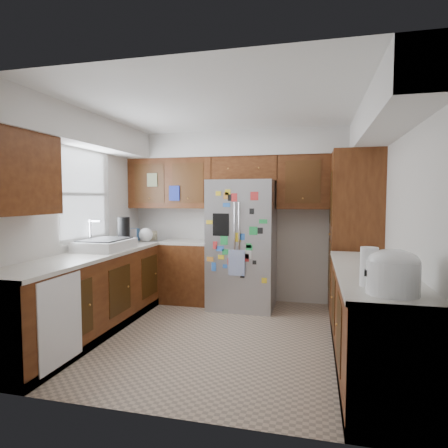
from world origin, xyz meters
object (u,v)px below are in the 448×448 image
at_px(rice_cooker, 393,271).
at_px(pantry, 354,235).
at_px(paper_towel, 369,267).
at_px(fridge, 242,244).

bearing_deg(rice_cooker, pantry, 89.99).
xyz_separation_m(rice_cooker, paper_towel, (-0.12, 0.20, -0.01)).
relative_size(pantry, rice_cooker, 6.20).
xyz_separation_m(pantry, paper_towel, (-0.12, -2.30, -0.01)).
bearing_deg(paper_towel, pantry, 86.96).
relative_size(fridge, paper_towel, 6.37).
bearing_deg(pantry, rice_cooker, -90.01).
bearing_deg(pantry, paper_towel, -93.04).
distance_m(pantry, paper_towel, 2.30).
height_order(fridge, rice_cooker, fridge).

